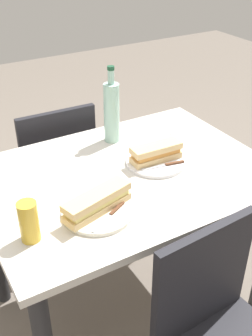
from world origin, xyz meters
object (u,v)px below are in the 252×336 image
(knife_near, at_px, (111,215))
(water_bottle, at_px, (112,112))
(baguette_sandwich_far, at_px, (156,153))
(knife_far, at_px, (166,165))
(plate_near, at_px, (98,212))
(chair_near, at_px, (55,169))
(baguette_sandwich_near, at_px, (97,202))
(chair_far, at_px, (219,335))
(beer_glass, at_px, (29,222))
(dining_table, at_px, (126,198))
(plate_far, at_px, (156,162))

(knife_near, xyz_separation_m, water_bottle, (-0.27, -0.48, 0.12))
(baguette_sandwich_far, xyz_separation_m, knife_far, (-0.01, 0.06, -0.03))
(knife_far, bearing_deg, plate_near, 18.50)
(chair_near, xyz_separation_m, baguette_sandwich_near, (0.13, 0.77, 0.33))
(knife_near, height_order, knife_far, same)
(chair_far, relative_size, beer_glass, 6.24)
(plate_near, distance_m, baguette_sandwich_near, 0.04)
(baguette_sandwich_far, relative_size, water_bottle, 0.63)
(baguette_sandwich_near, relative_size, baguette_sandwich_far, 1.25)
(chair_near, height_order, beer_glass, beer_glass)
(chair_far, xyz_separation_m, chair_near, (0.08, -1.20, 0.00))
(dining_table, bearing_deg, knife_far, 159.20)
(dining_table, height_order, baguette_sandwich_near, baguette_sandwich_near)
(chair_far, bearing_deg, knife_near, -64.13)
(chair_near, distance_m, knife_near, 0.88)
(baguette_sandwich_far, bearing_deg, water_bottle, -77.68)
(chair_near, xyz_separation_m, knife_far, (-0.23, 0.65, 0.30))
(dining_table, relative_size, chair_near, 1.31)
(chair_near, relative_size, beer_glass, 6.24)
(chair_near, bearing_deg, baguette_sandwich_far, 110.07)
(knife_near, xyz_separation_m, baguette_sandwich_far, (-0.33, -0.22, 0.03))
(plate_near, height_order, knife_far, knife_far)
(dining_table, height_order, baguette_sandwich_far, baguette_sandwich_far)
(dining_table, distance_m, knife_far, 0.21)
(chair_near, relative_size, baguette_sandwich_far, 4.05)
(baguette_sandwich_far, height_order, knife_far, baguette_sandwich_far)
(plate_near, height_order, beer_glass, beer_glass)
(knife_near, xyz_separation_m, plate_far, (-0.33, -0.22, -0.01))
(plate_near, bearing_deg, knife_near, 117.28)
(chair_near, distance_m, plate_far, 0.70)
(water_bottle, xyz_separation_m, beer_glass, (0.53, 0.45, -0.07))
(plate_far, relative_size, baguette_sandwich_far, 1.15)
(baguette_sandwich_near, xyz_separation_m, water_bottle, (-0.29, -0.44, 0.09))
(beer_glass, bearing_deg, baguette_sandwich_near, -177.78)
(baguette_sandwich_near, relative_size, water_bottle, 0.78)
(chair_far, bearing_deg, plate_near, -63.97)
(chair_far, xyz_separation_m, baguette_sandwich_far, (-0.14, -0.60, 0.33))
(knife_far, bearing_deg, knife_near, 26.52)
(chair_near, relative_size, baguette_sandwich_near, 3.25)
(plate_far, height_order, knife_far, knife_far)
(dining_table, distance_m, chair_near, 0.62)
(knife_far, bearing_deg, plate_far, -80.79)
(dining_table, distance_m, plate_far, 0.19)
(baguette_sandwich_far, bearing_deg, chair_far, 76.58)
(knife_far, height_order, beer_glass, beer_glass)
(baguette_sandwich_far, bearing_deg, plate_far, 0.00)
(plate_near, height_order, baguette_sandwich_near, baguette_sandwich_near)
(knife_near, bearing_deg, water_bottle, -119.02)
(dining_table, bearing_deg, beer_glass, 22.54)
(plate_near, distance_m, knife_near, 0.05)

